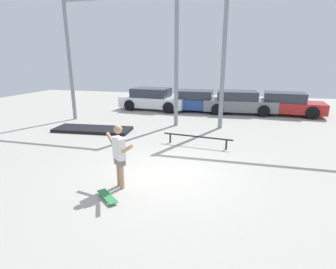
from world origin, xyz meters
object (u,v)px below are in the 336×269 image
at_px(manual_pad, 93,129).
at_px(grind_rail, 197,138).
at_px(parked_car_white, 153,99).
at_px(parked_car_grey, 239,102).
at_px(skateboard, 107,196).
at_px(parked_car_blue, 197,101).
at_px(skateboarder, 119,153).
at_px(parked_car_red, 286,104).

xyz_separation_m(manual_pad, grind_rail, (5.03, -0.99, 0.25)).
bearing_deg(parked_car_white, grind_rail, -55.22).
height_order(grind_rail, parked_car_grey, parked_car_grey).
relative_size(grind_rail, parked_car_grey, 0.61).
bearing_deg(parked_car_white, skateboard, -72.94).
relative_size(skateboard, parked_car_white, 0.17).
height_order(grind_rail, parked_car_blue, parked_car_blue).
height_order(skateboarder, parked_car_grey, skateboarder).
xyz_separation_m(skateboarder, skateboard, (-0.06, -0.65, -0.87)).
bearing_deg(parked_car_blue, grind_rail, -81.68).
relative_size(parked_car_blue, parked_car_grey, 0.93).
bearing_deg(manual_pad, skateboard, -57.16).
bearing_deg(parked_car_grey, manual_pad, -141.05).
bearing_deg(skateboard, parked_car_red, 103.83).
relative_size(skateboarder, parked_car_red, 0.39).
bearing_deg(grind_rail, parked_car_blue, 98.78).
relative_size(skateboard, parked_car_grey, 0.17).
height_order(parked_car_white, parked_car_blue, parked_car_white).
height_order(grind_rail, parked_car_white, parked_car_white).
bearing_deg(parked_car_red, grind_rail, -116.20).
bearing_deg(skateboard, skateboarder, 124.65).
bearing_deg(parked_car_grey, parked_car_white, 177.88).
xyz_separation_m(skateboard, grind_rail, (1.49, 4.50, 0.26)).
height_order(manual_pad, parked_car_red, parked_car_red).
relative_size(parked_car_white, parked_car_red, 1.04).
bearing_deg(manual_pad, skateboarder, -53.35).
relative_size(manual_pad, parked_car_grey, 0.81).
bearing_deg(parked_car_red, parked_car_blue, -174.69).
bearing_deg(skateboarder, parked_car_grey, 114.70).
bearing_deg(parked_car_white, parked_car_red, 6.99).
height_order(skateboarder, grind_rail, skateboarder).
bearing_deg(manual_pad, grind_rail, -11.13).
relative_size(parked_car_white, parked_car_blue, 1.09).
bearing_deg(parked_car_grey, skateboard, -108.25).
relative_size(skateboarder, parked_car_grey, 0.38).
bearing_deg(grind_rail, parked_car_red, 59.46).
bearing_deg(parked_car_blue, skateboard, -92.44).
relative_size(grind_rail, parked_car_red, 0.63).
distance_m(grind_rail, parked_car_red, 8.32).
distance_m(parked_car_white, parked_car_blue, 2.86).
bearing_deg(parked_car_blue, parked_car_white, -176.21).
xyz_separation_m(grind_rail, parked_car_red, (4.22, 7.16, 0.33)).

